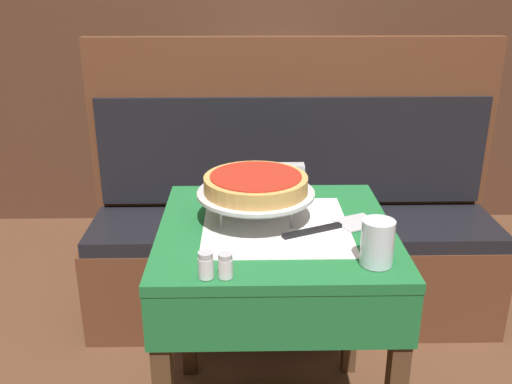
# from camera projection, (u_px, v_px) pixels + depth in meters

# --- Properties ---
(dining_table_front) EXTENTS (0.69, 0.69, 0.76)m
(dining_table_front) POSITION_uv_depth(u_px,v_px,m) (275.00, 261.00, 1.72)
(dining_table_front) COLOR #1E6B33
(dining_table_front) RESTS_ON ground_plane
(dining_table_rear) EXTENTS (0.64, 0.64, 0.77)m
(dining_table_rear) POSITION_uv_depth(u_px,v_px,m) (279.00, 134.00, 3.02)
(dining_table_rear) COLOR beige
(dining_table_rear) RESTS_ON ground_plane
(booth_bench) EXTENTS (1.75, 0.45, 1.21)m
(booth_bench) POSITION_uv_depth(u_px,v_px,m) (293.00, 241.00, 2.50)
(booth_bench) COLOR brown
(booth_bench) RESTS_ON ground_plane
(back_wall_panel) EXTENTS (6.00, 0.04, 2.40)m
(back_wall_panel) POSITION_uv_depth(u_px,v_px,m) (260.00, 21.00, 3.23)
(back_wall_panel) COLOR #4C2D1E
(back_wall_panel) RESTS_ON ground_plane
(pizza_pan_stand) EXTENTS (0.35, 0.35, 0.09)m
(pizza_pan_stand) POSITION_uv_depth(u_px,v_px,m) (256.00, 195.00, 1.68)
(pizza_pan_stand) COLOR #ADADB2
(pizza_pan_stand) RESTS_ON dining_table_front
(deep_dish_pizza) EXTENTS (0.31, 0.31, 0.05)m
(deep_dish_pizza) POSITION_uv_depth(u_px,v_px,m) (256.00, 183.00, 1.67)
(deep_dish_pizza) COLOR tan
(deep_dish_pizza) RESTS_ON pizza_pan_stand
(pizza_server) EXTENTS (0.30, 0.18, 0.01)m
(pizza_server) POSITION_uv_depth(u_px,v_px,m) (335.00, 226.00, 1.66)
(pizza_server) COLOR #BCBCC1
(pizza_server) RESTS_ON dining_table_front
(water_glass_near) EXTENTS (0.08, 0.08, 0.12)m
(water_glass_near) POSITION_uv_depth(u_px,v_px,m) (377.00, 243.00, 1.43)
(water_glass_near) COLOR silver
(water_glass_near) RESTS_ON dining_table_front
(salt_shaker) EXTENTS (0.04, 0.04, 0.07)m
(salt_shaker) POSITION_uv_depth(u_px,v_px,m) (206.00, 265.00, 1.38)
(salt_shaker) COLOR silver
(salt_shaker) RESTS_ON dining_table_front
(pepper_shaker) EXTENTS (0.04, 0.04, 0.06)m
(pepper_shaker) POSITION_uv_depth(u_px,v_px,m) (225.00, 266.00, 1.38)
(pepper_shaker) COLOR silver
(pepper_shaker) RESTS_ON dining_table_front
(napkin_holder) EXTENTS (0.10, 0.05, 0.09)m
(napkin_holder) POSITION_uv_depth(u_px,v_px,m) (289.00, 177.00, 1.94)
(napkin_holder) COLOR #B2B2B7
(napkin_holder) RESTS_ON dining_table_front
(condiment_caddy) EXTENTS (0.14, 0.14, 0.16)m
(condiment_caddy) POSITION_uv_depth(u_px,v_px,m) (272.00, 103.00, 3.04)
(condiment_caddy) COLOR black
(condiment_caddy) RESTS_ON dining_table_rear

